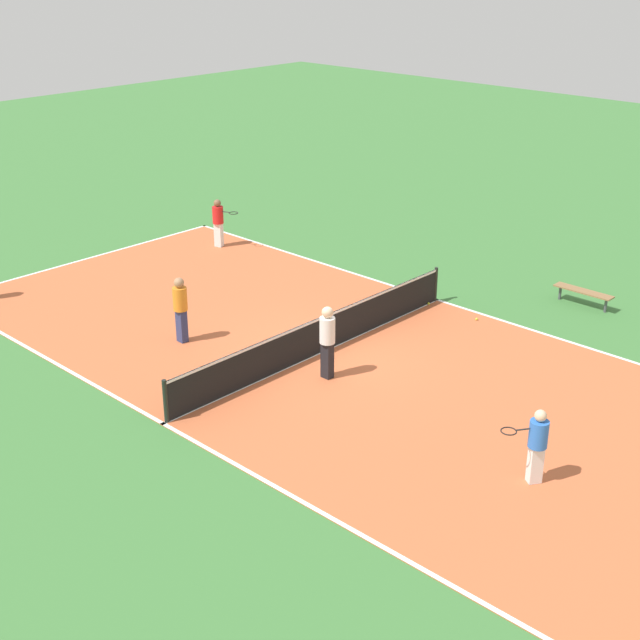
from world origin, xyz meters
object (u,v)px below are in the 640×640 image
at_px(player_center_orange, 180,305).
at_px(tennis_ball_near_net, 308,351).
at_px(tennis_ball_midcourt, 477,319).
at_px(player_coach_red, 218,220).
at_px(player_near_white, 327,337).
at_px(player_near_blue, 537,442).
at_px(tennis_ball_far_baseline, 429,304).
at_px(bench, 583,293).
at_px(tennis_net, 320,334).

height_order(player_center_orange, tennis_ball_near_net, player_center_orange).
xyz_separation_m(tennis_ball_near_net, tennis_ball_midcourt, (-4.55, 1.88, 0.00)).
distance_m(player_coach_red, tennis_ball_midcourt, 9.83).
bearing_deg(tennis_ball_near_net, player_near_white, 62.26).
height_order(player_near_blue, tennis_ball_near_net, player_near_blue).
bearing_deg(tennis_ball_far_baseline, player_near_blue, 49.73).
bearing_deg(tennis_ball_midcourt, player_near_blue, 42.03).
bearing_deg(player_near_white, bench, -104.36).
distance_m(player_near_blue, tennis_ball_near_net, 7.19).
bearing_deg(tennis_ball_midcourt, player_near_white, -6.80).
distance_m(bench, player_near_white, 8.46).
relative_size(player_center_orange, tennis_ball_near_net, 25.26).
relative_size(tennis_net, player_near_blue, 6.24).
bearing_deg(player_coach_red, bench, -0.16).
relative_size(bench, player_near_white, 0.96).
height_order(player_near_white, tennis_ball_far_baseline, player_near_white).
bearing_deg(tennis_ball_midcourt, tennis_net, -20.85).
relative_size(tennis_net, player_center_orange, 5.56).
relative_size(player_near_blue, player_coach_red, 0.96).
bearing_deg(player_center_orange, tennis_ball_far_baseline, 66.90).
bearing_deg(tennis_ball_far_baseline, player_center_orange, -26.05).
xyz_separation_m(player_center_orange, tennis_ball_midcourt, (-6.27, 4.67, -0.95)).
height_order(player_center_orange, tennis_ball_midcourt, player_center_orange).
relative_size(player_near_blue, tennis_ball_far_baseline, 22.48).
bearing_deg(tennis_ball_midcourt, bench, 152.70).
distance_m(player_near_blue, player_near_white, 5.81).
distance_m(player_near_white, player_center_orange, 4.18).
relative_size(tennis_net, player_coach_red, 5.97).
height_order(bench, tennis_ball_midcourt, bench).
relative_size(player_center_orange, tennis_ball_midcourt, 25.26).
height_order(tennis_net, tennis_ball_near_net, tennis_net).
distance_m(tennis_net, tennis_ball_midcourt, 4.69).
distance_m(player_near_blue, player_center_orange, 9.84).
bearing_deg(player_coach_red, tennis_net, -42.40).
relative_size(player_near_white, player_center_orange, 1.03).
distance_m(tennis_ball_near_net, tennis_ball_midcourt, 4.93).
bearing_deg(player_near_white, player_center_orange, 14.94).
distance_m(player_center_orange, tennis_ball_near_net, 3.41).
height_order(player_near_white, tennis_ball_near_net, player_near_white).
height_order(player_coach_red, tennis_ball_far_baseline, player_coach_red).
bearing_deg(player_coach_red, tennis_ball_far_baseline, -13.22).
xyz_separation_m(player_coach_red, tennis_ball_far_baseline, (-0.66, 8.17, -0.88)).
distance_m(player_near_white, tennis_ball_midcourt, 5.34).
bearing_deg(bench, tennis_ball_midcourt, -117.30).
bearing_deg(player_near_blue, tennis_ball_midcourt, -103.77).
bearing_deg(tennis_net, tennis_ball_midcourt, 159.15).
height_order(bench, tennis_ball_far_baseline, bench).
distance_m(tennis_net, bench, 7.96).
height_order(tennis_ball_far_baseline, tennis_ball_midcourt, same).
bearing_deg(tennis_ball_far_baseline, bench, 133.28).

